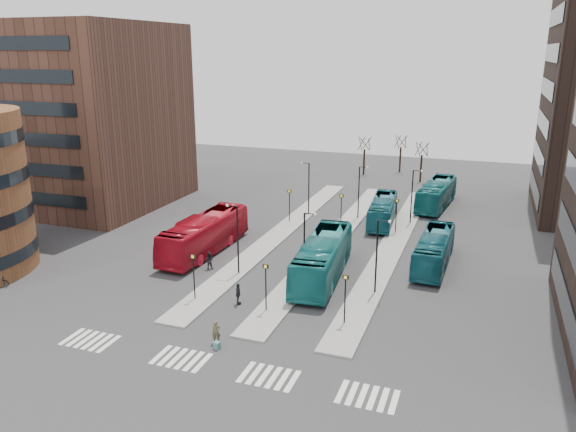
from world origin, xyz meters
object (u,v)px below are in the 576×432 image
(suitcase, at_px, (217,345))
(commuter_a, at_px, (209,260))
(traveller, at_px, (216,332))
(teal_bus_c, at_px, (434,250))
(commuter_b, at_px, (238,294))
(teal_bus_a, at_px, (323,258))
(red_bus, at_px, (205,234))
(teal_bus_b, at_px, (383,211))
(commuter_c, at_px, (314,289))
(teal_bus_d, at_px, (436,194))

(suitcase, distance_m, commuter_a, 14.28)
(traveller, bearing_deg, teal_bus_c, 26.43)
(suitcase, bearing_deg, commuter_b, 119.06)
(teal_bus_a, bearing_deg, red_bus, 164.63)
(teal_bus_a, height_order, teal_bus_c, teal_bus_a)
(traveller, xyz_separation_m, commuter_a, (-6.62, 11.71, 0.01))
(teal_bus_b, xyz_separation_m, teal_bus_c, (6.80, -11.42, 0.04))
(teal_bus_b, bearing_deg, red_bus, -138.37)
(commuter_b, xyz_separation_m, commuter_c, (5.14, 3.00, -0.07))
(commuter_b, bearing_deg, commuter_a, 20.96)
(teal_bus_a, xyz_separation_m, commuter_b, (-4.59, -7.29, -0.96))
(teal_bus_a, height_order, teal_bus_d, teal_bus_a)
(teal_bus_c, distance_m, teal_bus_d, 20.62)
(commuter_a, bearing_deg, teal_bus_b, -136.42)
(red_bus, relative_size, commuter_a, 8.17)
(teal_bus_c, relative_size, commuter_b, 6.38)
(teal_bus_c, height_order, commuter_b, teal_bus_c)
(teal_bus_c, bearing_deg, teal_bus_b, 122.60)
(teal_bus_d, bearing_deg, teal_bus_c, -78.81)
(teal_bus_a, distance_m, commuter_b, 8.66)
(red_bus, xyz_separation_m, commuter_b, (7.90, -9.60, -0.97))
(red_bus, xyz_separation_m, teal_bus_c, (21.17, 3.79, -0.31))
(teal_bus_d, height_order, commuter_c, teal_bus_d)
(teal_bus_b, bearing_deg, teal_bus_a, -101.13)
(traveller, distance_m, commuter_b, 6.04)
(suitcase, xyz_separation_m, teal_bus_a, (3.08, 13.94, 1.55))
(teal_bus_c, height_order, teal_bus_d, teal_bus_d)
(teal_bus_c, relative_size, commuter_c, 6.92)
(commuter_c, bearing_deg, commuter_a, -79.35)
(teal_bus_a, relative_size, commuter_a, 8.14)
(red_bus, distance_m, commuter_c, 14.65)
(red_bus, relative_size, teal_bus_b, 1.24)
(red_bus, height_order, traveller, red_bus)
(suitcase, relative_size, traveller, 0.32)
(red_bus, relative_size, teal_bus_c, 1.20)
(teal_bus_c, xyz_separation_m, traveller, (-12.15, -19.32, -0.72))
(suitcase, height_order, teal_bus_c, teal_bus_c)
(teal_bus_c, xyz_separation_m, teal_bus_d, (-1.78, 20.54, 0.14))
(suitcase, bearing_deg, teal_bus_d, 92.49)
(traveller, relative_size, commuter_b, 0.93)
(red_bus, height_order, teal_bus_a, red_bus)
(suitcase, relative_size, commuter_a, 0.32)
(teal_bus_c, height_order, traveller, teal_bus_c)
(red_bus, bearing_deg, teal_bus_a, -8.73)
(commuter_c, bearing_deg, red_bus, -91.54)
(suitcase, height_order, commuter_a, commuter_a)
(teal_bus_a, relative_size, commuter_c, 8.31)
(traveller, height_order, commuter_c, traveller)
(red_bus, xyz_separation_m, commuter_a, (2.41, -3.82, -1.02))
(suitcase, relative_size, teal_bus_d, 0.04)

